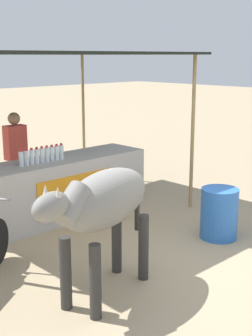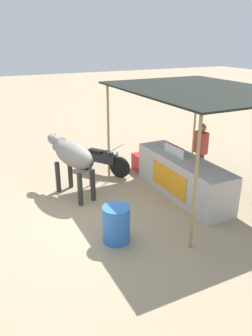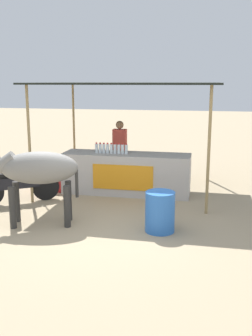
# 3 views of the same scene
# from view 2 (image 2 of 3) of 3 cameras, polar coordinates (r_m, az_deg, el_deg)

# --- Properties ---
(ground_plane) EXTENTS (60.00, 60.00, 0.00)m
(ground_plane) POSITION_cam_2_polar(r_m,az_deg,el_deg) (7.36, -4.64, -7.99)
(ground_plane) COLOR tan
(stall_counter) EXTENTS (3.00, 0.82, 0.96)m
(stall_counter) POSITION_cam_2_polar(r_m,az_deg,el_deg) (8.11, 9.81, -1.52)
(stall_counter) COLOR #B2ADA8
(stall_counter) RESTS_ON ground
(stall_awning) EXTENTS (4.20, 3.20, 2.59)m
(stall_awning) POSITION_cam_2_polar(r_m,az_deg,el_deg) (7.74, 12.65, 12.68)
(stall_awning) COLOR black
(stall_awning) RESTS_ON ground
(water_bottle_row) EXTENTS (0.79, 0.07, 0.25)m
(water_bottle_row) POSITION_cam_2_polar(r_m,az_deg,el_deg) (8.14, 8.38, 3.14)
(water_bottle_row) COLOR silver
(water_bottle_row) RESTS_ON stall_counter
(vendor_behind_counter) EXTENTS (0.34, 0.22, 1.65)m
(vendor_behind_counter) POSITION_cam_2_polar(r_m,az_deg,el_deg) (8.65, 12.78, 2.38)
(vendor_behind_counter) COLOR #383842
(vendor_behind_counter) RESTS_ON ground
(cooler_box) EXTENTS (0.60, 0.44, 0.48)m
(cooler_box) POSITION_cam_2_polar(r_m,az_deg,el_deg) (9.57, 2.90, 0.92)
(cooler_box) COLOR red
(cooler_box) RESTS_ON ground
(water_barrel) EXTENTS (0.53, 0.53, 0.72)m
(water_barrel) POSITION_cam_2_polar(r_m,az_deg,el_deg) (6.28, -1.71, -9.73)
(water_barrel) COLOR blue
(water_barrel) RESTS_ON ground
(cow) EXTENTS (1.85, 0.87, 1.44)m
(cow) POSITION_cam_2_polar(r_m,az_deg,el_deg) (7.89, -9.41, 2.16)
(cow) COLOR gray
(cow) RESTS_ON ground
(motorcycle_parked) EXTENTS (1.53, 1.09, 0.90)m
(motorcycle_parked) POSITION_cam_2_polar(r_m,az_deg,el_deg) (9.30, -4.17, 1.50)
(motorcycle_parked) COLOR black
(motorcycle_parked) RESTS_ON ground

